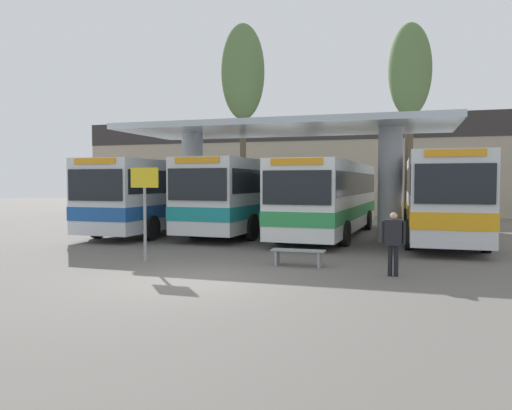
{
  "coord_description": "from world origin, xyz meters",
  "views": [
    {
      "loc": [
        4.97,
        -11.02,
        2.4
      ],
      "look_at": [
        0.0,
        5.15,
        1.6
      ],
      "focal_mm": 35.0,
      "sensor_mm": 36.0,
      "label": 1
    }
  ],
  "objects_px": {
    "transit_bus_center_bay": "(254,192)",
    "poplar_tree_behind_left": "(243,74)",
    "info_sign_platform": "(145,194)",
    "poplar_tree_behind_right": "(410,75)",
    "transit_bus_far_right_bay": "(440,194)",
    "transit_bus_left_bay": "(160,193)",
    "pedestrian_waiting": "(393,237)",
    "waiting_bench_near_pillar": "(298,254)",
    "transit_bus_right_bay": "(330,195)"
  },
  "relations": [
    {
      "from": "poplar_tree_behind_left",
      "to": "poplar_tree_behind_right",
      "type": "xyz_separation_m",
      "value": [
        9.69,
        -1.53,
        -0.96
      ]
    },
    {
      "from": "poplar_tree_behind_right",
      "to": "poplar_tree_behind_left",
      "type": "bearing_deg",
      "value": 171.03
    },
    {
      "from": "transit_bus_right_bay",
      "to": "transit_bus_far_right_bay",
      "type": "distance_m",
      "value": 4.58
    },
    {
      "from": "transit_bus_center_bay",
      "to": "poplar_tree_behind_right",
      "type": "height_order",
      "value": "poplar_tree_behind_right"
    },
    {
      "from": "poplar_tree_behind_right",
      "to": "pedestrian_waiting",
      "type": "bearing_deg",
      "value": -91.29
    },
    {
      "from": "transit_bus_right_bay",
      "to": "poplar_tree_behind_right",
      "type": "bearing_deg",
      "value": -119.79
    },
    {
      "from": "pedestrian_waiting",
      "to": "poplar_tree_behind_left",
      "type": "distance_m",
      "value": 20.13
    },
    {
      "from": "transit_bus_far_right_bay",
      "to": "transit_bus_center_bay",
      "type": "bearing_deg",
      "value": -8.74
    },
    {
      "from": "poplar_tree_behind_left",
      "to": "poplar_tree_behind_right",
      "type": "distance_m",
      "value": 9.86
    },
    {
      "from": "transit_bus_center_bay",
      "to": "poplar_tree_behind_left",
      "type": "xyz_separation_m",
      "value": [
        -2.53,
        5.91,
        7.05
      ]
    },
    {
      "from": "info_sign_platform",
      "to": "pedestrian_waiting",
      "type": "bearing_deg",
      "value": -2.28
    },
    {
      "from": "transit_bus_left_bay",
      "to": "transit_bus_right_bay",
      "type": "height_order",
      "value": "transit_bus_left_bay"
    },
    {
      "from": "poplar_tree_behind_left",
      "to": "transit_bus_far_right_bay",
      "type": "bearing_deg",
      "value": -32.88
    },
    {
      "from": "transit_bus_center_bay",
      "to": "transit_bus_far_right_bay",
      "type": "bearing_deg",
      "value": 174.93
    },
    {
      "from": "waiting_bench_near_pillar",
      "to": "poplar_tree_behind_left",
      "type": "bearing_deg",
      "value": 113.98
    },
    {
      "from": "transit_bus_far_right_bay",
      "to": "info_sign_platform",
      "type": "distance_m",
      "value": 12.29
    },
    {
      "from": "poplar_tree_behind_right",
      "to": "transit_bus_far_right_bay",
      "type": "bearing_deg",
      "value": -77.31
    },
    {
      "from": "transit_bus_center_bay",
      "to": "waiting_bench_near_pillar",
      "type": "height_order",
      "value": "transit_bus_center_bay"
    },
    {
      "from": "transit_bus_center_bay",
      "to": "transit_bus_far_right_bay",
      "type": "xyz_separation_m",
      "value": [
        8.41,
        -1.16,
        0.03
      ]
    },
    {
      "from": "transit_bus_center_bay",
      "to": "transit_bus_far_right_bay",
      "type": "distance_m",
      "value": 8.49
    },
    {
      "from": "transit_bus_right_bay",
      "to": "transit_bus_far_right_bay",
      "type": "bearing_deg",
      "value": 178.92
    },
    {
      "from": "transit_bus_center_bay",
      "to": "poplar_tree_behind_right",
      "type": "bearing_deg",
      "value": -145.77
    },
    {
      "from": "transit_bus_left_bay",
      "to": "transit_bus_center_bay",
      "type": "bearing_deg",
      "value": -154.92
    },
    {
      "from": "pedestrian_waiting",
      "to": "poplar_tree_behind_left",
      "type": "xyz_separation_m",
      "value": [
        -9.36,
        15.96,
        7.93
      ]
    },
    {
      "from": "poplar_tree_behind_left",
      "to": "waiting_bench_near_pillar",
      "type": "bearing_deg",
      "value": -66.02
    },
    {
      "from": "transit_bus_left_bay",
      "to": "info_sign_platform",
      "type": "relative_size",
      "value": 3.6
    },
    {
      "from": "transit_bus_far_right_bay",
      "to": "pedestrian_waiting",
      "type": "height_order",
      "value": "transit_bus_far_right_bay"
    },
    {
      "from": "transit_bus_left_bay",
      "to": "transit_bus_center_bay",
      "type": "relative_size",
      "value": 0.82
    },
    {
      "from": "transit_bus_right_bay",
      "to": "pedestrian_waiting",
      "type": "xyz_separation_m",
      "value": [
        3.0,
        -9.18,
        -0.8
      ]
    },
    {
      "from": "transit_bus_center_bay",
      "to": "info_sign_platform",
      "type": "xyz_separation_m",
      "value": [
        -0.37,
        -9.76,
        0.14
      ]
    },
    {
      "from": "transit_bus_left_bay",
      "to": "poplar_tree_behind_left",
      "type": "distance_m",
      "value": 10.61
    },
    {
      "from": "transit_bus_far_right_bay",
      "to": "waiting_bench_near_pillar",
      "type": "distance_m",
      "value": 9.23
    },
    {
      "from": "poplar_tree_behind_right",
      "to": "transit_bus_right_bay",
      "type": "bearing_deg",
      "value": -122.31
    },
    {
      "from": "transit_bus_left_bay",
      "to": "waiting_bench_near_pillar",
      "type": "distance_m",
      "value": 11.19
    },
    {
      "from": "waiting_bench_near_pillar",
      "to": "transit_bus_center_bay",
      "type": "bearing_deg",
      "value": 114.51
    },
    {
      "from": "transit_bus_far_right_bay",
      "to": "pedestrian_waiting",
      "type": "distance_m",
      "value": 9.08
    },
    {
      "from": "transit_bus_left_bay",
      "to": "info_sign_platform",
      "type": "bearing_deg",
      "value": 115.68
    },
    {
      "from": "pedestrian_waiting",
      "to": "waiting_bench_near_pillar",
      "type": "bearing_deg",
      "value": 168.21
    },
    {
      "from": "pedestrian_waiting",
      "to": "transit_bus_left_bay",
      "type": "bearing_deg",
      "value": 148.6
    },
    {
      "from": "transit_bus_left_bay",
      "to": "poplar_tree_behind_left",
      "type": "xyz_separation_m",
      "value": [
        1.54,
        7.75,
        7.08
      ]
    },
    {
      "from": "transit_bus_left_bay",
      "to": "pedestrian_waiting",
      "type": "relative_size",
      "value": 6.25
    },
    {
      "from": "transit_bus_far_right_bay",
      "to": "poplar_tree_behind_left",
      "type": "height_order",
      "value": "poplar_tree_behind_left"
    },
    {
      "from": "info_sign_platform",
      "to": "poplar_tree_behind_right",
      "type": "bearing_deg",
      "value": 61.97
    },
    {
      "from": "waiting_bench_near_pillar",
      "to": "poplar_tree_behind_right",
      "type": "xyz_separation_m",
      "value": [
        2.96,
        13.61,
        7.63
      ]
    },
    {
      "from": "transit_bus_far_right_bay",
      "to": "pedestrian_waiting",
      "type": "bearing_deg",
      "value": 79.08
    },
    {
      "from": "transit_bus_center_bay",
      "to": "poplar_tree_behind_left",
      "type": "distance_m",
      "value": 9.54
    },
    {
      "from": "transit_bus_center_bay",
      "to": "transit_bus_right_bay",
      "type": "distance_m",
      "value": 3.94
    },
    {
      "from": "waiting_bench_near_pillar",
      "to": "poplar_tree_behind_right",
      "type": "relative_size",
      "value": 0.14
    },
    {
      "from": "transit_bus_right_bay",
      "to": "waiting_bench_near_pillar",
      "type": "bearing_deg",
      "value": 95.02
    },
    {
      "from": "waiting_bench_near_pillar",
      "to": "poplar_tree_behind_right",
      "type": "distance_m",
      "value": 15.88
    }
  ]
}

